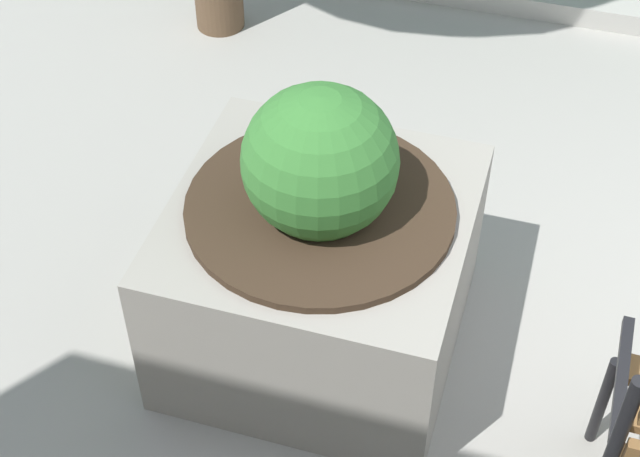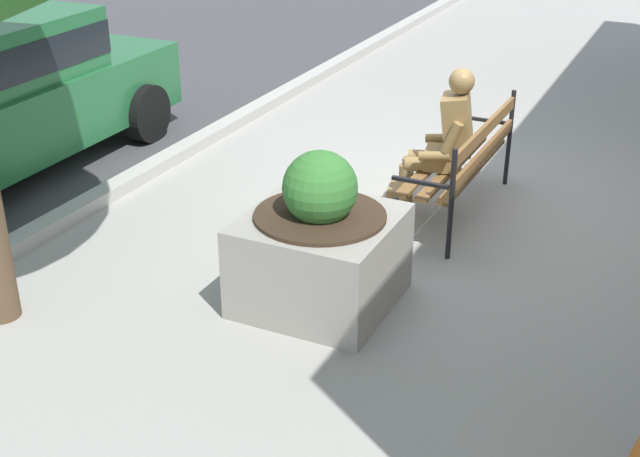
# 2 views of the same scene
# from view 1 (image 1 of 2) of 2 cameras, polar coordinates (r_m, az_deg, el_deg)

# --- Properties ---
(concrete_planter) EXTENTS (1.06, 1.06, 1.18)m
(concrete_planter) POSITION_cam_1_polar(r_m,az_deg,el_deg) (3.58, -0.00, -1.74)
(concrete_planter) COLOR gray
(concrete_planter) RESTS_ON ground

